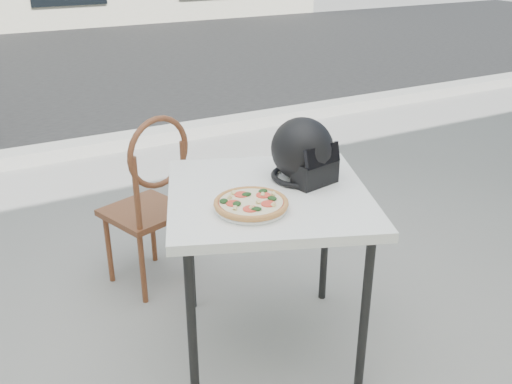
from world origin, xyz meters
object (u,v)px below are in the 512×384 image
cafe_table_main (268,207)px  pizza (251,203)px  cafe_chair_main (151,194)px  plate (251,208)px  helmet (303,153)px

cafe_table_main → pizza: 0.22m
pizza → cafe_chair_main: 0.95m
plate → helmet: size_ratio=1.12×
cafe_table_main → helmet: bearing=13.7°
pizza → cafe_chair_main: (-0.14, 0.89, -0.29)m
cafe_table_main → helmet: (0.21, 0.05, 0.20)m
plate → pizza: 0.02m
cafe_chair_main → plate: bearing=80.1°
helmet → cafe_chair_main: 0.96m
cafe_table_main → pizza: (-0.15, -0.12, 0.11)m
pizza → helmet: size_ratio=1.05×
cafe_table_main → plate: size_ratio=2.96×
cafe_table_main → plate: plate is taller
plate → cafe_chair_main: cafe_chair_main is taller
plate → cafe_table_main: bearing=38.9°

